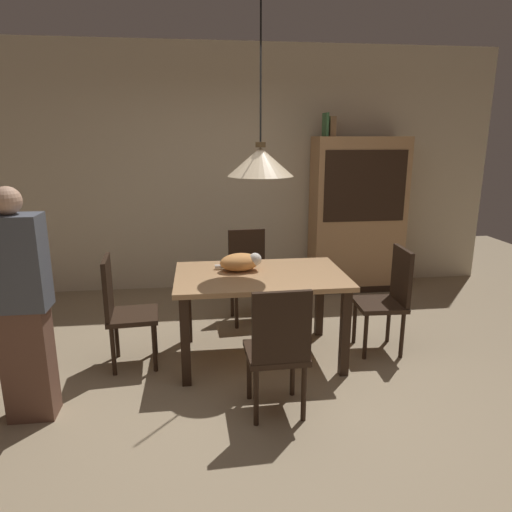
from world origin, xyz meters
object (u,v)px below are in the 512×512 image
Objects in this scene: chair_near_front at (278,347)px; hutch_bookcase at (357,218)px; chair_right_side at (389,295)px; dining_table at (260,285)px; book_brown_thick at (331,126)px; person_standing at (21,308)px; chair_left_side at (122,307)px; cat_sleeping at (241,262)px; chair_far_back at (248,271)px; pendant_lamp at (260,161)px; book_green_slim at (325,125)px.

chair_near_front is 0.50× the size of hutch_bookcase.
dining_table is at bearing 179.84° from chair_right_side.
book_brown_thick is (-0.38, 0.00, 1.07)m from hutch_bookcase.
person_standing is (-1.64, -0.67, 0.14)m from dining_table.
chair_left_side is 1.04m from cat_sleeping.
hutch_bookcase is (0.29, 1.72, 0.38)m from chair_right_side.
book_brown_thick reaches higher than hutch_bookcase.
chair_far_back is (1.12, 0.88, 0.00)m from chair_left_side.
chair_left_side and chair_near_front have the same top height.
chair_left_side is at bearing -179.92° from chair_right_side.
hutch_bookcase reaches higher than chair_near_front.
chair_near_front is (0.01, -1.76, 0.00)m from chair_far_back.
dining_table is at bearing -121.21° from book_brown_thick.
chair_right_side is 1.44m from chair_far_back.
chair_near_front is 0.72× the size of pendant_lamp.
hutch_bookcase is at bearing 80.47° from chair_right_side.
pendant_lamp is at bearing 22.21° from person_standing.
cat_sleeping is at bearing 27.53° from person_standing.
pendant_lamp reaches higher than chair_right_side.
person_standing is (-3.06, -2.39, -0.11)m from hutch_bookcase.
chair_near_front is 3.15m from book_brown_thick.
chair_far_back is 3.88× the size of book_brown_thick.
dining_table is 1.14m from chair_left_side.
person_standing is (-1.64, -1.55, 0.27)m from chair_far_back.
chair_near_front is (-1.13, -0.88, 0.00)m from chair_right_side.
cat_sleeping is (-0.14, -0.77, 0.32)m from chair_far_back.
book_green_slim reaches higher than book_brown_thick.
chair_right_side is 1.79m from hutch_bookcase.
pendant_lamp reaches higher than book_brown_thick.
chair_left_side and chair_far_back have the same top height.
book_green_slim is at bearing 69.36° from chair_near_front.
person_standing is at bearing -157.79° from dining_table.
book_brown_thick is at bearing 41.68° from person_standing.
hutch_bookcase is at bearing 34.12° from chair_left_side.
person_standing is at bearing -138.32° from book_brown_thick.
cat_sleeping is 1.66× the size of book_brown_thick.
chair_left_side is at bearing -179.68° from pendant_lamp.
chair_near_front is at bearing -7.19° from person_standing.
person_standing is (-0.51, -0.66, 0.27)m from chair_left_side.
person_standing is (-1.65, 0.21, 0.27)m from chair_near_front.
pendant_lamp is 2.01m from book_green_slim.
cat_sleeping is 1.53× the size of book_green_slim.
chair_right_side is at bearing -37.88° from chair_far_back.
chair_right_side is at bearing -85.12° from book_green_slim.
chair_right_side is 2.34× the size of cat_sleeping.
chair_far_back is 1.98m from book_brown_thick.
chair_near_front is at bearing -118.58° from hutch_bookcase.
pendant_lamp is at bearing -35.94° from cat_sleeping.
chair_left_side is 3.58× the size of book_green_slim.
book_brown_thick is (0.06, 0.00, -0.02)m from book_green_slim.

